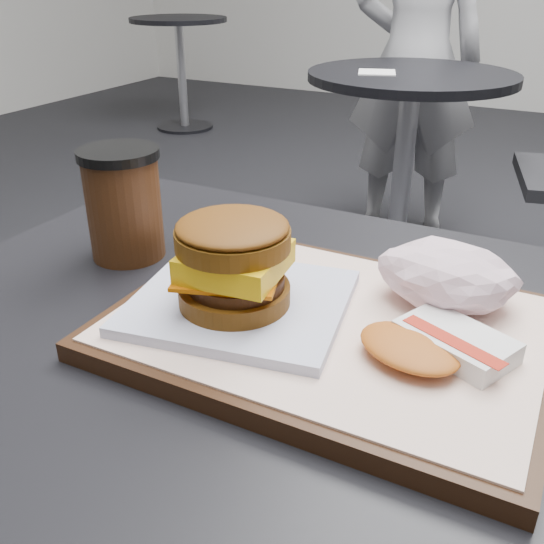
{
  "coord_description": "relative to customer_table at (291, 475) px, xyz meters",
  "views": [
    {
      "loc": [
        0.2,
        -0.43,
        1.07
      ],
      "look_at": [
        -0.01,
        -0.02,
        0.83
      ],
      "focal_mm": 40.0,
      "sensor_mm": 36.0,
      "label": 1
    }
  ],
  "objects": [
    {
      "name": "customer_table",
      "position": [
        0.0,
        0.0,
        0.0
      ],
      "size": [
        0.8,
        0.6,
        0.77
      ],
      "color": "#A5A5AA",
      "rests_on": "ground"
    },
    {
      "name": "serving_tray",
      "position": [
        0.04,
        0.0,
        0.2
      ],
      "size": [
        0.38,
        0.28,
        0.02
      ],
      "color": "black",
      "rests_on": "customer_table"
    },
    {
      "name": "breakfast_sandwich",
      "position": [
        -0.05,
        -0.03,
        0.24
      ],
      "size": [
        0.22,
        0.2,
        0.09
      ],
      "color": "white",
      "rests_on": "serving_tray"
    },
    {
      "name": "hash_brown",
      "position": [
        0.13,
        -0.01,
        0.22
      ],
      "size": [
        0.13,
        0.12,
        0.02
      ],
      "color": "white",
      "rests_on": "serving_tray"
    },
    {
      "name": "crumpled_wrapper",
      "position": [
        0.12,
        0.08,
        0.23
      ],
      "size": [
        0.13,
        0.1,
        0.06
      ],
      "primitive_type": null,
      "color": "white",
      "rests_on": "serving_tray"
    },
    {
      "name": "coffee_cup",
      "position": [
        -0.24,
        0.06,
        0.25
      ],
      "size": [
        0.09,
        0.09,
        0.13
      ],
      "color": "#3C1F0E",
      "rests_on": "customer_table"
    },
    {
      "name": "neighbor_table",
      "position": [
        -0.35,
        1.65,
        -0.03
      ],
      "size": [
        0.7,
        0.7,
        0.75
      ],
      "color": "black",
      "rests_on": "ground"
    },
    {
      "name": "napkin",
      "position": [
        -0.45,
        1.57,
        0.17
      ],
      "size": [
        0.15,
        0.15,
        0.0
      ],
      "primitive_type": "cube",
      "rotation": [
        0.0,
        0.0,
        0.32
      ],
      "color": "white",
      "rests_on": "neighbor_table"
    },
    {
      "name": "patron",
      "position": [
        -0.47,
        2.11,
        0.14
      ],
      "size": [
        0.6,
        0.47,
        1.46
      ],
      "primitive_type": "imported",
      "rotation": [
        0.0,
        0.0,
        3.39
      ],
      "color": "#B9B8BD",
      "rests_on": "ground"
    },
    {
      "name": "bg_table_mid",
      "position": [
        -2.4,
        3.2,
        -0.02
      ],
      "size": [
        0.66,
        0.66,
        0.75
      ],
      "color": "black",
      "rests_on": "ground"
    }
  ]
}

